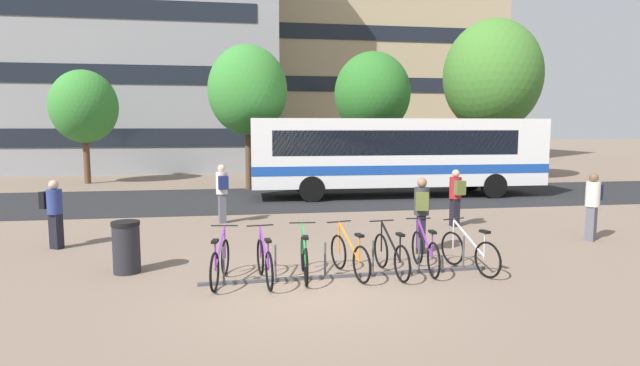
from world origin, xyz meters
TOP-DOWN VIEW (x-y plane):
  - ground at (0.00, 0.00)m, footprint 200.00×200.00m
  - bus_lane_asphalt at (0.00, 11.46)m, footprint 80.00×7.20m
  - city_bus at (5.30, 11.46)m, footprint 12.07×2.79m
  - bike_rack at (0.83, 0.57)m, footprint 5.68×0.30m
  - parked_bicycle_purple_0 at (-1.60, 0.60)m, footprint 0.52×1.71m
  - parked_bicycle_purple_1 at (-0.79, 0.50)m, footprint 0.52×1.72m
  - parked_bicycle_green_2 at (-0.03, 0.65)m, footprint 0.52×1.72m
  - parked_bicycle_orange_3 at (0.86, 0.66)m, footprint 0.60×1.69m
  - parked_bicycle_black_4 at (1.67, 0.61)m, footprint 0.52×1.72m
  - parked_bicycle_purple_5 at (2.42, 0.74)m, footprint 0.52×1.72m
  - parked_bicycle_silver_6 at (3.29, 0.60)m, footprint 0.65×1.67m
  - commuter_olive_pack_0 at (4.93, 4.95)m, footprint 0.37×0.55m
  - commuter_navy_pack_1 at (-1.75, 6.54)m, footprint 0.41×0.57m
  - commuter_olive_pack_2 at (2.85, 2.13)m, footprint 0.46×0.59m
  - commuter_black_pack_3 at (-5.56, 3.92)m, footprint 0.61×0.53m
  - commuter_navy_pack_4 at (7.57, 2.67)m, footprint 0.60×0.56m
  - trash_bin at (-3.45, 1.56)m, footprint 0.55×0.55m
  - street_tree_0 at (12.22, 16.99)m, footprint 5.18×5.18m
  - street_tree_1 at (-8.89, 18.44)m, footprint 3.28×3.28m
  - street_tree_2 at (-0.80, 14.86)m, footprint 3.60×3.60m
  - street_tree_3 at (5.62, 16.99)m, footprint 3.92×3.92m
  - building_left_wing at (-9.76, 29.58)m, footprint 22.09×13.68m
  - building_right_wing at (9.64, 35.22)m, footprint 20.00×13.48m
  - building_centre_block at (1.57, 39.66)m, footprint 17.46×12.28m

SIDE VIEW (x-z plane):
  - ground at x=0.00m, z-range 0.00..0.00m
  - bus_lane_asphalt at x=0.00m, z-range 0.00..0.01m
  - bike_rack at x=0.83m, z-range -0.26..0.44m
  - parked_bicycle_purple_0 at x=-1.60m, z-range -0.11..0.88m
  - parked_bicycle_purple_1 at x=-0.79m, z-range -0.11..0.88m
  - parked_bicycle_green_2 at x=-0.03m, z-range -0.11..0.88m
  - parked_bicycle_orange_3 at x=0.86m, z-range -0.11..0.88m
  - parked_bicycle_black_4 at x=1.67m, z-range -0.11..0.88m
  - parked_bicycle_purple_5 at x=2.42m, z-range -0.11..0.88m
  - parked_bicycle_silver_6 at x=3.29m, z-range -0.11..0.88m
  - trash_bin at x=-3.45m, z-range 0.00..1.03m
  - commuter_black_pack_3 at x=-5.56m, z-range 0.12..1.76m
  - commuter_olive_pack_0 at x=4.93m, z-range 0.12..1.78m
  - commuter_navy_pack_4 at x=7.57m, z-range 0.13..1.86m
  - commuter_olive_pack_2 at x=2.85m, z-range 0.13..1.86m
  - commuter_navy_pack_1 at x=-1.75m, z-range 0.13..1.89m
  - city_bus at x=5.30m, z-range 0.18..3.38m
  - street_tree_1 at x=-8.89m, z-range 1.02..6.73m
  - street_tree_2 at x=-0.80m, z-range 1.22..7.81m
  - street_tree_3 at x=5.62m, z-range 1.22..7.94m
  - street_tree_0 at x=12.22m, z-range 1.28..9.86m
  - building_centre_block at x=1.57m, z-range 0.00..14.70m
  - building_left_wing at x=-9.76m, z-range 0.00..18.57m
  - building_right_wing at x=9.64m, z-range 0.00..22.56m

